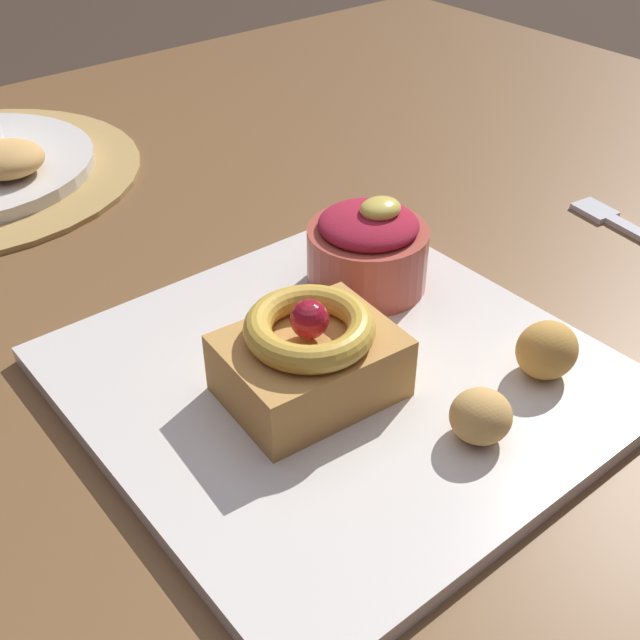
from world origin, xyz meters
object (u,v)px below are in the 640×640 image
at_px(fritter_front, 547,350).
at_px(fritter_middle, 481,416).
at_px(front_plate, 340,377).
at_px(fork, 625,227).
at_px(cake_slice, 310,356).
at_px(berry_ramekin, 368,249).
at_px(back_pastry, 7,159).

height_order(fritter_front, fritter_middle, fritter_front).
distance_m(front_plate, fork, 0.32).
bearing_deg(cake_slice, fritter_front, -31.98).
relative_size(cake_slice, fork, 0.85).
height_order(cake_slice, fork, cake_slice).
bearing_deg(fritter_middle, fork, 18.03).
xyz_separation_m(front_plate, fritter_middle, (0.02, -0.09, 0.02)).
distance_m(berry_ramekin, fork, 0.25).
xyz_separation_m(berry_ramekin, fritter_middle, (-0.06, -0.16, -0.01)).
distance_m(fritter_middle, fork, 0.31).
xyz_separation_m(cake_slice, berry_ramekin, (0.11, 0.07, 0.00)).
bearing_deg(back_pastry, fork, -46.59).
xyz_separation_m(berry_ramekin, fritter_front, (0.02, -0.15, -0.01)).
distance_m(cake_slice, fritter_front, 0.15).
height_order(berry_ramekin, fork, berry_ramekin).
relative_size(fritter_middle, back_pastry, 0.54).
xyz_separation_m(fritter_front, back_pastry, (-0.16, 0.48, 0.00)).
bearing_deg(back_pastry, berry_ramekin, -67.77).
bearing_deg(berry_ramekin, fork, -14.68).
height_order(berry_ramekin, fritter_middle, berry_ramekin).
bearing_deg(cake_slice, fork, 0.85).
relative_size(berry_ramekin, fritter_middle, 2.39).
distance_m(front_plate, fritter_front, 0.13).
xyz_separation_m(berry_ramekin, fork, (0.24, -0.06, -0.04)).
relative_size(front_plate, fritter_middle, 8.45).
bearing_deg(fritter_front, fritter_middle, -170.47).
xyz_separation_m(back_pastry, fork, (0.38, -0.40, -0.03)).
distance_m(cake_slice, fritter_middle, 0.10).
relative_size(front_plate, berry_ramekin, 3.53).
bearing_deg(back_pastry, front_plate, -81.78).
bearing_deg(front_plate, cake_slice, -171.23).
relative_size(front_plate, cake_slice, 2.87).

